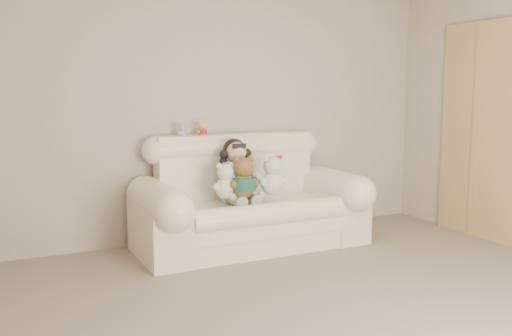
{
  "coord_description": "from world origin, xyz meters",
  "views": [
    {
      "loc": [
        -2.17,
        -2.57,
        1.43
      ],
      "look_at": [
        0.03,
        1.9,
        0.75
      ],
      "focal_mm": 39.25,
      "sensor_mm": 36.0,
      "label": 1
    }
  ],
  "objects": [
    {
      "name": "cream_teddy",
      "position": [
        -0.27,
        1.9,
        0.69
      ],
      "size": [
        0.28,
        0.25,
        0.37
      ],
      "primitive_type": null,
      "rotation": [
        0.0,
        0.0,
        0.31
      ],
      "color": "beige",
      "rests_on": "sofa"
    },
    {
      "name": "sofa",
      "position": [
        0.03,
        2.0,
        0.52
      ],
      "size": [
        2.1,
        0.95,
        1.03
      ],
      "primitive_type": null,
      "color": "#FFE7CD",
      "rests_on": "floor"
    },
    {
      "name": "seated_child",
      "position": [
        -0.09,
        2.08,
        0.72
      ],
      "size": [
        0.39,
        0.46,
        0.59
      ],
      "primitive_type": null,
      "rotation": [
        0.0,
        0.0,
        -0.09
      ],
      "color": "#35735D",
      "rests_on": "sofa"
    },
    {
      "name": "door_panel",
      "position": [
        2.22,
        1.4,
        1.05
      ],
      "size": [
        0.06,
        0.9,
        2.1
      ],
      "primitive_type": "cube",
      "color": "#A47E46",
      "rests_on": "floor"
    },
    {
      "name": "white_cat",
      "position": [
        0.18,
        1.87,
        0.72
      ],
      "size": [
        0.28,
        0.22,
        0.43
      ],
      "primitive_type": null,
      "rotation": [
        0.0,
        0.0,
        0.04
      ],
      "color": "white",
      "rests_on": "sofa"
    },
    {
      "name": "wall_back",
      "position": [
        0.0,
        2.5,
        1.3
      ],
      "size": [
        4.5,
        0.0,
        4.5
      ],
      "primitive_type": "plane",
      "rotation": [
        1.57,
        0.0,
        0.0
      ],
      "color": "#C0AE98",
      "rests_on": "ground"
    },
    {
      "name": "yellow_mini_bear",
      "position": [
        -0.31,
        2.35,
        1.09
      ],
      "size": [
        0.12,
        0.11,
        0.17
      ],
      "primitive_type": null,
      "rotation": [
        0.0,
        0.0,
        -0.23
      ],
      "color": "yellow",
      "rests_on": "sofa"
    },
    {
      "name": "floor",
      "position": [
        0.0,
        0.0,
        0.0
      ],
      "size": [
        5.0,
        5.0,
        0.0
      ],
      "primitive_type": "plane",
      "color": "#826F5C",
      "rests_on": "ground"
    },
    {
      "name": "brown_teddy",
      "position": [
        -0.12,
        1.84,
        0.72
      ],
      "size": [
        0.29,
        0.23,
        0.44
      ],
      "primitive_type": null,
      "rotation": [
        0.0,
        0.0,
        -0.04
      ],
      "color": "brown",
      "rests_on": "sofa"
    },
    {
      "name": "grey_mini_plush",
      "position": [
        -0.51,
        2.34,
        1.09
      ],
      "size": [
        0.11,
        0.09,
        0.16
      ],
      "primitive_type": null,
      "rotation": [
        0.0,
        0.0,
        0.15
      ],
      "color": "#ADACB3",
      "rests_on": "sofa"
    }
  ]
}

